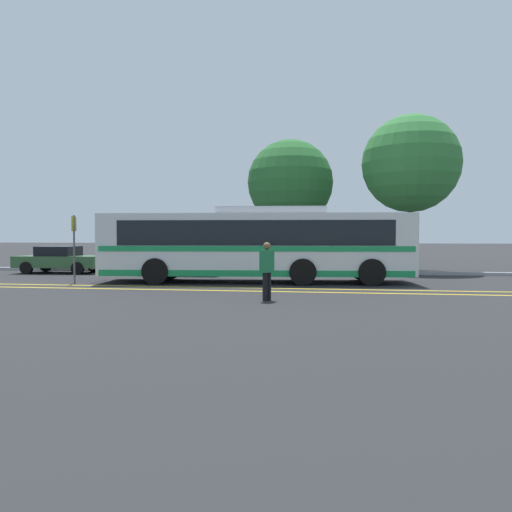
# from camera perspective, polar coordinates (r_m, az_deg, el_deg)

# --- Properties ---
(ground_plane) EXTENTS (220.00, 220.00, 0.00)m
(ground_plane) POSITION_cam_1_polar(r_m,az_deg,el_deg) (20.05, 4.13, -2.94)
(ground_plane) COLOR #262628
(lane_strip_0) EXTENTS (31.98, 0.20, 0.01)m
(lane_strip_0) POSITION_cam_1_polar(r_m,az_deg,el_deg) (17.58, -1.08, -3.66)
(lane_strip_0) COLOR gold
(lane_strip_0) RESTS_ON ground_plane
(lane_strip_1) EXTENTS (31.98, 0.20, 0.01)m
(lane_strip_1) POSITION_cam_1_polar(r_m,az_deg,el_deg) (16.59, -1.67, -4.01)
(lane_strip_1) COLOR gold
(lane_strip_1) RESTS_ON ground_plane
(curb_strip) EXTENTS (39.98, 0.36, 0.15)m
(curb_strip) POSITION_cam_1_polar(r_m,az_deg,el_deg) (24.59, 1.72, -1.79)
(curb_strip) COLOR #99999E
(curb_strip) RESTS_ON ground_plane
(transit_bus) EXTENTS (12.46, 3.67, 2.95)m
(transit_bus) POSITION_cam_1_polar(r_m,az_deg,el_deg) (19.66, 0.04, 1.45)
(transit_bus) COLOR silver
(transit_bus) RESTS_ON ground_plane
(parked_car_0) EXTENTS (4.21, 2.21, 1.32)m
(parked_car_0) POSITION_cam_1_polar(r_m,az_deg,el_deg) (26.46, -21.44, -0.35)
(parked_car_0) COLOR #335B33
(parked_car_0) RESTS_ON ground_plane
(parked_car_1) EXTENTS (4.53, 2.11, 1.29)m
(parked_car_1) POSITION_cam_1_polar(r_m,az_deg,el_deg) (23.80, -9.12, -0.53)
(parked_car_1) COLOR silver
(parked_car_1) RESTS_ON ground_plane
(pedestrian_0) EXTENTS (0.40, 0.47, 1.65)m
(pedestrian_0) POSITION_cam_1_polar(r_m,az_deg,el_deg) (14.06, 1.25, -1.33)
(pedestrian_0) COLOR black
(pedestrian_0) RESTS_ON ground_plane
(bus_stop_sign) EXTENTS (0.07, 0.40, 2.63)m
(bus_stop_sign) POSITION_cam_1_polar(r_m,az_deg,el_deg) (20.32, -20.08, 1.66)
(bus_stop_sign) COLOR #59595E
(bus_stop_sign) RESTS_ON ground_plane
(tree_0) EXTENTS (5.01, 5.01, 8.07)m
(tree_0) POSITION_cam_1_polar(r_m,az_deg,el_deg) (27.35, 17.29, 10.02)
(tree_0) COLOR #513823
(tree_0) RESTS_ON ground_plane
(tree_1) EXTENTS (4.86, 4.86, 7.30)m
(tree_1) POSITION_cam_1_polar(r_m,az_deg,el_deg) (28.76, 3.92, 8.35)
(tree_1) COLOR #513823
(tree_1) RESTS_ON ground_plane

